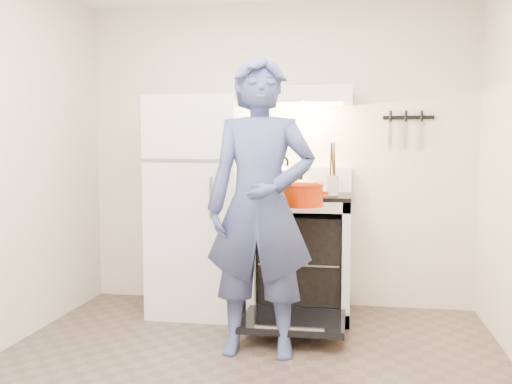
# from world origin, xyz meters

# --- Properties ---
(back_wall) EXTENTS (3.20, 0.02, 2.50)m
(back_wall) POSITION_xyz_m (0.00, 1.80, 1.25)
(back_wall) COLOR beige
(back_wall) RESTS_ON ground
(refrigerator) EXTENTS (0.70, 0.70, 1.70)m
(refrigerator) POSITION_xyz_m (-0.58, 1.45, 0.85)
(refrigerator) COLOR silver
(refrigerator) RESTS_ON floor
(stove_body) EXTENTS (0.76, 0.65, 0.92)m
(stove_body) POSITION_xyz_m (0.23, 1.48, 0.46)
(stove_body) COLOR silver
(stove_body) RESTS_ON floor
(cooktop) EXTENTS (0.76, 0.65, 0.03)m
(cooktop) POSITION_xyz_m (0.23, 1.48, 0.94)
(cooktop) COLOR black
(cooktop) RESTS_ON stove_body
(backsplash) EXTENTS (0.76, 0.07, 0.20)m
(backsplash) POSITION_xyz_m (0.23, 1.76, 1.05)
(backsplash) COLOR silver
(backsplash) RESTS_ON cooktop
(oven_door) EXTENTS (0.70, 0.54, 0.04)m
(oven_door) POSITION_xyz_m (0.23, 0.88, 0.12)
(oven_door) COLOR black
(oven_door) RESTS_ON floor
(oven_rack) EXTENTS (0.60, 0.52, 0.01)m
(oven_rack) POSITION_xyz_m (0.23, 1.48, 0.44)
(oven_rack) COLOR slate
(oven_rack) RESTS_ON stove_body
(range_hood) EXTENTS (0.76, 0.50, 0.12)m
(range_hood) POSITION_xyz_m (0.23, 1.55, 1.71)
(range_hood) COLOR silver
(range_hood) RESTS_ON back_wall
(knife_strip) EXTENTS (0.40, 0.02, 0.03)m
(knife_strip) POSITION_xyz_m (1.05, 1.79, 1.55)
(knife_strip) COLOR black
(knife_strip) RESTS_ON back_wall
(pizza_stone) EXTENTS (0.33, 0.33, 0.02)m
(pizza_stone) POSITION_xyz_m (0.28, 1.39, 0.45)
(pizza_stone) COLOR #91704C
(pizza_stone) RESTS_ON oven_rack
(tea_kettle) EXTENTS (0.25, 0.21, 0.31)m
(tea_kettle) POSITION_xyz_m (0.05, 1.58, 1.10)
(tea_kettle) COLOR #B4B4B9
(tea_kettle) RESTS_ON cooktop
(utensil_jar) EXTENTS (0.11, 0.11, 0.13)m
(utensil_jar) POSITION_xyz_m (0.48, 1.22, 1.05)
(utensil_jar) COLOR silver
(utensil_jar) RESTS_ON cooktop
(person) EXTENTS (0.70, 0.48, 1.88)m
(person) POSITION_xyz_m (0.05, 0.58, 0.94)
(person) COLOR navy
(person) RESTS_ON floor
(dutch_oven) EXTENTS (0.38, 0.31, 0.24)m
(dutch_oven) POSITION_xyz_m (0.27, 0.88, 0.99)
(dutch_oven) COLOR red
(dutch_oven) RESTS_ON person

